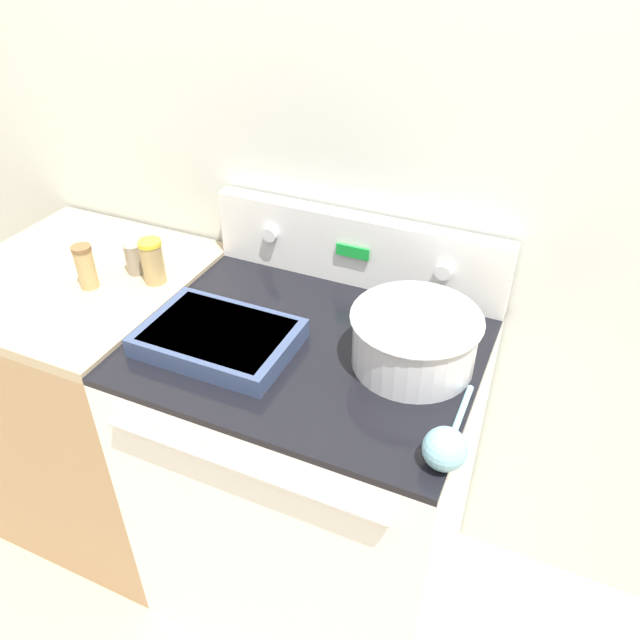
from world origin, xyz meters
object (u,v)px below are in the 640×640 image
ladle (446,447)px  spice_jar_yellow_cap (153,261)px  spice_jar_white_cap (134,257)px  mixing_bowl (415,337)px  casserole_dish (219,337)px  spice_jar_brown_cap (86,267)px

ladle → spice_jar_yellow_cap: bearing=161.4°
ladle → spice_jar_white_cap: spice_jar_white_cap is taller
mixing_bowl → ladle: 0.29m
mixing_bowl → casserole_dish: size_ratio=0.83×
mixing_bowl → ladle: bearing=-61.1°
spice_jar_white_cap → spice_jar_brown_cap: spice_jar_brown_cap is taller
mixing_bowl → spice_jar_brown_cap: size_ratio=2.41×
casserole_dish → spice_jar_brown_cap: spice_jar_brown_cap is taller
casserole_dish → spice_jar_yellow_cap: 0.34m
spice_jar_white_cap → spice_jar_brown_cap: 0.13m
spice_jar_yellow_cap → ladle: bearing=-18.6°
spice_jar_brown_cap → spice_jar_yellow_cap: bearing=32.8°
spice_jar_yellow_cap → spice_jar_brown_cap: spice_jar_yellow_cap is taller
mixing_bowl → spice_jar_yellow_cap: (-0.72, 0.04, -0.00)m
spice_jar_white_cap → ladle: bearing=-18.0°
casserole_dish → ladle: ladle is taller
casserole_dish → ladle: (0.57, -0.13, 0.01)m
casserole_dish → spice_jar_yellow_cap: spice_jar_yellow_cap is taller
ladle → spice_jar_white_cap: 0.99m
spice_jar_yellow_cap → spice_jar_white_cap: (-0.08, 0.02, -0.01)m
casserole_dish → spice_jar_brown_cap: (-0.44, 0.07, 0.05)m
mixing_bowl → spice_jar_white_cap: mixing_bowl is taller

